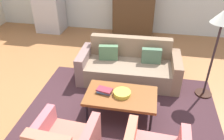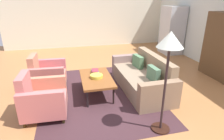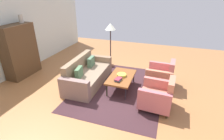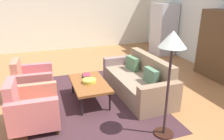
{
  "view_description": "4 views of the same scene",
  "coord_description": "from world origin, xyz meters",
  "px_view_note": "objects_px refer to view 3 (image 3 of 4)",
  "views": [
    {
      "loc": [
        0.62,
        -3.31,
        2.79
      ],
      "look_at": [
        -0.04,
        0.2,
        0.56
      ],
      "focal_mm": 36.12,
      "sensor_mm": 36.0,
      "label": 1
    },
    {
      "loc": [
        4.18,
        -0.93,
        2.18
      ],
      "look_at": [
        0.06,
        0.06,
        0.52
      ],
      "focal_mm": 30.09,
      "sensor_mm": 36.0,
      "label": 2
    },
    {
      "loc": [
        -4.25,
        -1.56,
        2.83
      ],
      "look_at": [
        0.29,
        -0.02,
        0.56
      ],
      "focal_mm": 27.39,
      "sensor_mm": 36.0,
      "label": 3
    },
    {
      "loc": [
        4.25,
        -1.25,
        2.22
      ],
      "look_at": [
        -0.03,
        0.24,
        0.55
      ],
      "focal_mm": 34.04,
      "sensor_mm": 36.0,
      "label": 4
    }
  ],
  "objects_px": {
    "fruit_bowl": "(122,75)",
    "vase_tall": "(21,19)",
    "coffee_table": "(121,77)",
    "floor_lamp": "(110,31)",
    "armchair_left": "(158,96)",
    "armchair_right": "(162,76)",
    "couch": "(86,75)",
    "cabinet": "(20,51)",
    "book_stack": "(118,79)"
  },
  "relations": [
    {
      "from": "fruit_bowl",
      "to": "vase_tall",
      "type": "distance_m",
      "value": 3.9
    },
    {
      "from": "fruit_bowl",
      "to": "vase_tall",
      "type": "height_order",
      "value": "vase_tall"
    },
    {
      "from": "armchair_right",
      "to": "book_stack",
      "type": "height_order",
      "value": "armchair_right"
    },
    {
      "from": "fruit_bowl",
      "to": "cabinet",
      "type": "xyz_separation_m",
      "value": [
        -0.19,
        3.62,
        0.43
      ]
    },
    {
      "from": "armchair_left",
      "to": "armchair_right",
      "type": "xyz_separation_m",
      "value": [
        1.2,
        -0.0,
        0.0
      ]
    },
    {
      "from": "coffee_table",
      "to": "fruit_bowl",
      "type": "xyz_separation_m",
      "value": [
        0.02,
        0.0,
        0.07
      ]
    },
    {
      "from": "couch",
      "to": "vase_tall",
      "type": "relative_size",
      "value": 7.68
    },
    {
      "from": "floor_lamp",
      "to": "couch",
      "type": "bearing_deg",
      "value": 168.77
    },
    {
      "from": "cabinet",
      "to": "vase_tall",
      "type": "distance_m",
      "value": 1.1
    },
    {
      "from": "coffee_table",
      "to": "armchair_left",
      "type": "xyz_separation_m",
      "value": [
        -0.6,
        -1.17,
        -0.05
      ]
    },
    {
      "from": "armchair_left",
      "to": "book_stack",
      "type": "xyz_separation_m",
      "value": [
        0.32,
        1.18,
        0.13
      ]
    },
    {
      "from": "coffee_table",
      "to": "cabinet",
      "type": "height_order",
      "value": "cabinet"
    },
    {
      "from": "couch",
      "to": "floor_lamp",
      "type": "relative_size",
      "value": 1.23
    },
    {
      "from": "fruit_bowl",
      "to": "vase_tall",
      "type": "relative_size",
      "value": 1.05
    },
    {
      "from": "book_stack",
      "to": "floor_lamp",
      "type": "distance_m",
      "value": 2.24
    },
    {
      "from": "armchair_left",
      "to": "book_stack",
      "type": "relative_size",
      "value": 3.08
    },
    {
      "from": "vase_tall",
      "to": "floor_lamp",
      "type": "bearing_deg",
      "value": -63.54
    },
    {
      "from": "armchair_right",
      "to": "fruit_bowl",
      "type": "relative_size",
      "value": 3.03
    },
    {
      "from": "couch",
      "to": "cabinet",
      "type": "xyz_separation_m",
      "value": [
        -0.17,
        2.43,
        0.61
      ]
    },
    {
      "from": "couch",
      "to": "book_stack",
      "type": "relative_size",
      "value": 7.42
    },
    {
      "from": "couch",
      "to": "coffee_table",
      "type": "bearing_deg",
      "value": 88.69
    },
    {
      "from": "cabinet",
      "to": "vase_tall",
      "type": "xyz_separation_m",
      "value": [
        0.35,
        -0.0,
        1.04
      ]
    },
    {
      "from": "floor_lamp",
      "to": "vase_tall",
      "type": "bearing_deg",
      "value": 116.46
    },
    {
      "from": "fruit_bowl",
      "to": "couch",
      "type": "bearing_deg",
      "value": 91.01
    },
    {
      "from": "couch",
      "to": "armchair_right",
      "type": "relative_size",
      "value": 2.41
    },
    {
      "from": "book_stack",
      "to": "couch",
      "type": "bearing_deg",
      "value": 76.44
    },
    {
      "from": "floor_lamp",
      "to": "armchair_left",
      "type": "bearing_deg",
      "value": -136.28
    },
    {
      "from": "vase_tall",
      "to": "floor_lamp",
      "type": "distance_m",
      "value": 3.09
    },
    {
      "from": "armchair_right",
      "to": "fruit_bowl",
      "type": "height_order",
      "value": "armchair_right"
    },
    {
      "from": "armchair_left",
      "to": "vase_tall",
      "type": "height_order",
      "value": "vase_tall"
    },
    {
      "from": "armchair_right",
      "to": "armchair_left",
      "type": "bearing_deg",
      "value": -177.33
    },
    {
      "from": "couch",
      "to": "floor_lamp",
      "type": "height_order",
      "value": "floor_lamp"
    },
    {
      "from": "coffee_table",
      "to": "floor_lamp",
      "type": "relative_size",
      "value": 0.7
    },
    {
      "from": "coffee_table",
      "to": "couch",
      "type": "bearing_deg",
      "value": 90.1
    },
    {
      "from": "couch",
      "to": "coffee_table",
      "type": "distance_m",
      "value": 1.19
    },
    {
      "from": "coffee_table",
      "to": "book_stack",
      "type": "distance_m",
      "value": 0.29
    },
    {
      "from": "armchair_left",
      "to": "floor_lamp",
      "type": "bearing_deg",
      "value": 47.12
    },
    {
      "from": "fruit_bowl",
      "to": "vase_tall",
      "type": "xyz_separation_m",
      "value": [
        0.16,
        3.61,
        1.47
      ]
    },
    {
      "from": "book_stack",
      "to": "floor_lamp",
      "type": "relative_size",
      "value": 0.17
    },
    {
      "from": "coffee_table",
      "to": "floor_lamp",
      "type": "bearing_deg",
      "value": 29.82
    },
    {
      "from": "couch",
      "to": "book_stack",
      "type": "height_order",
      "value": "couch"
    },
    {
      "from": "armchair_right",
      "to": "floor_lamp",
      "type": "distance_m",
      "value": 2.51
    },
    {
      "from": "armchair_right",
      "to": "vase_tall",
      "type": "relative_size",
      "value": 3.18
    },
    {
      "from": "vase_tall",
      "to": "floor_lamp",
      "type": "relative_size",
      "value": 0.16
    },
    {
      "from": "couch",
      "to": "armchair_left",
      "type": "bearing_deg",
      "value": 74.23
    },
    {
      "from": "coffee_table",
      "to": "book_stack",
      "type": "relative_size",
      "value": 4.2
    },
    {
      "from": "couch",
      "to": "floor_lamp",
      "type": "distance_m",
      "value": 1.95
    },
    {
      "from": "armchair_left",
      "to": "cabinet",
      "type": "height_order",
      "value": "cabinet"
    },
    {
      "from": "fruit_bowl",
      "to": "cabinet",
      "type": "relative_size",
      "value": 0.16
    },
    {
      "from": "armchair_left",
      "to": "floor_lamp",
      "type": "relative_size",
      "value": 0.51
    }
  ]
}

